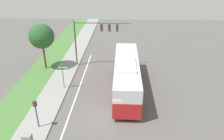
% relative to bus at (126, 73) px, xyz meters
% --- Properties ---
extents(ground_plane, '(80.00, 80.00, 0.00)m').
position_rel_bus_xyz_m(ground_plane, '(-1.79, -5.01, -1.99)').
color(ground_plane, '#565451').
extents(sidewalk, '(2.80, 80.00, 0.12)m').
position_rel_bus_xyz_m(sidewalk, '(-7.99, -5.01, -1.93)').
color(sidewalk, gray).
rests_on(sidewalk, ground_plane).
extents(grass_verge, '(3.60, 80.00, 0.10)m').
position_rel_bus_xyz_m(grass_verge, '(-11.19, -5.01, -1.94)').
color(grass_verge, '#477538').
rests_on(grass_verge, ground_plane).
extents(lane_divider_near, '(0.14, 30.00, 0.01)m').
position_rel_bus_xyz_m(lane_divider_near, '(-5.39, -5.01, -1.98)').
color(lane_divider_near, silver).
rests_on(lane_divider_near, ground_plane).
extents(bus, '(2.76, 12.08, 3.63)m').
position_rel_bus_xyz_m(bus, '(0.00, 0.00, 0.00)').
color(bus, red).
rests_on(bus, ground_plane).
extents(signal_gantry, '(7.46, 0.41, 6.28)m').
position_rel_bus_xyz_m(signal_gantry, '(-4.21, 6.23, 2.68)').
color(signal_gantry, '#4C4C51').
rests_on(signal_gantry, ground_plane).
extents(pedestrian_signal, '(0.28, 0.34, 2.73)m').
position_rel_bus_xyz_m(pedestrian_signal, '(-7.64, -6.99, -0.11)').
color(pedestrian_signal, '#4C4C51').
rests_on(pedestrian_signal, ground_plane).
extents(street_sign, '(1.30, 0.08, 2.91)m').
position_rel_bus_xyz_m(street_sign, '(-7.01, -0.23, 0.06)').
color(street_sign, '#4C4C51').
rests_on(street_sign, ground_plane).
extents(roadside_tree, '(3.20, 3.20, 6.08)m').
position_rel_bus_xyz_m(roadside_tree, '(-10.85, 4.87, 2.58)').
color(roadside_tree, brown).
rests_on(roadside_tree, grass_verge).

